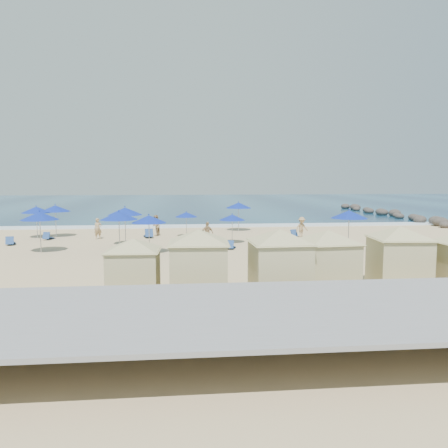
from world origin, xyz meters
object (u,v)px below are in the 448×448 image
(cabana_0, at_px, (134,261))
(umbrella_5, at_px, (149,219))
(umbrella_9, at_px, (349,214))
(umbrella_3, at_px, (119,216))
(beachgoer_1, at_px, (156,225))
(cabana_1, at_px, (199,255))
(umbrella_1, at_px, (40,216))
(cabana_3, at_px, (327,253))
(umbrella_2, at_px, (55,208))
(umbrella_4, at_px, (125,211))
(beachgoer_0, at_px, (98,229))
(umbrella_6, at_px, (186,215))
(umbrella_7, at_px, (232,217))
(umbrella_8, at_px, (239,205))
(beachgoer_3, at_px, (302,228))
(umbrella_0, at_px, (36,210))
(cabana_4, at_px, (399,249))
(beachgoer_2, at_px, (207,233))
(rock_jetty, at_px, (386,213))
(cabana_2, at_px, (280,254))
(trash_bin, at_px, (193,265))

(cabana_0, distance_m, umbrella_5, 10.05)
(umbrella_5, relative_size, umbrella_9, 0.92)
(umbrella_3, xyz_separation_m, beachgoer_1, (1.79, 7.85, -1.47))
(cabana_1, relative_size, umbrella_1, 1.76)
(cabana_3, xyz_separation_m, umbrella_5, (-7.83, 9.89, 0.53))
(umbrella_2, bearing_deg, umbrella_4, -39.09)
(beachgoer_0, bearing_deg, umbrella_6, -21.05)
(umbrella_5, relative_size, umbrella_7, 1.15)
(umbrella_8, bearing_deg, beachgoer_3, -49.23)
(cabana_3, relative_size, umbrella_6, 2.19)
(umbrella_6, bearing_deg, umbrella_0, 178.24)
(umbrella_3, relative_size, umbrella_9, 1.00)
(cabana_1, distance_m, umbrella_6, 17.69)
(cabana_4, distance_m, umbrella_5, 14.59)
(umbrella_4, relative_size, umbrella_5, 1.11)
(umbrella_7, relative_size, beachgoer_2, 1.34)
(rock_jetty, xyz_separation_m, umbrella_6, (-24.71, -16.80, 1.41))
(cabana_1, height_order, umbrella_0, cabana_1)
(cabana_4, bearing_deg, umbrella_5, 139.26)
(cabana_4, bearing_deg, cabana_0, -177.34)
(umbrella_6, xyz_separation_m, beachgoer_0, (-6.70, -0.70, -0.97))
(umbrella_4, xyz_separation_m, umbrella_6, (4.23, 4.04, -0.59))
(umbrella_3, relative_size, beachgoer_1, 1.58)
(umbrella_3, height_order, umbrella_9, umbrella_9)
(cabana_4, height_order, umbrella_5, cabana_4)
(cabana_2, distance_m, beachgoer_1, 19.68)
(umbrella_2, bearing_deg, beachgoer_2, -23.26)
(umbrella_9, relative_size, beachgoer_3, 1.64)
(cabana_1, xyz_separation_m, umbrella_8, (4.34, 21.08, 0.58))
(cabana_1, distance_m, umbrella_9, 14.21)
(umbrella_9, height_order, beachgoer_1, umbrella_9)
(umbrella_4, height_order, umbrella_9, umbrella_4)
(umbrella_4, relative_size, umbrella_7, 1.27)
(rock_jetty, distance_m, umbrella_2, 38.45)
(umbrella_2, bearing_deg, umbrella_3, -52.57)
(cabana_4, xyz_separation_m, umbrella_4, (-12.92, 13.08, 0.70))
(cabana_1, height_order, beachgoer_3, cabana_1)
(cabana_0, height_order, cabana_3, cabana_3)
(cabana_1, distance_m, umbrella_3, 11.62)
(trash_bin, xyz_separation_m, umbrella_4, (-4.38, 9.21, 1.98))
(rock_jetty, xyz_separation_m, umbrella_5, (-27.07, -24.40, 1.77))
(umbrella_1, distance_m, umbrella_3, 4.92)
(cabana_2, height_order, umbrella_6, cabana_2)
(beachgoer_2, bearing_deg, umbrella_7, -14.58)
(trash_bin, xyz_separation_m, umbrella_7, (3.05, 9.39, 1.48))
(umbrella_8, distance_m, beachgoer_2, 8.35)
(rock_jetty, relative_size, beachgoer_0, 16.67)
(umbrella_3, bearing_deg, beachgoer_1, 77.17)
(cabana_2, height_order, umbrella_9, cabana_2)
(umbrella_6, bearing_deg, umbrella_1, -144.60)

